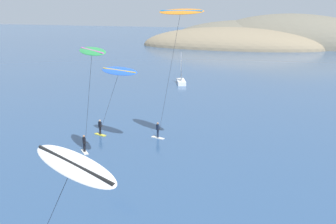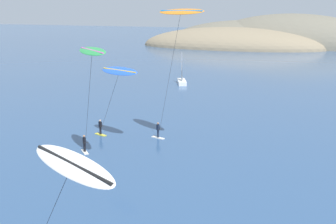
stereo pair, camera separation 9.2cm
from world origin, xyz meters
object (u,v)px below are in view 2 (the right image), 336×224
at_px(kitesurfer_white, 68,173).
at_px(kitesurfer_blue, 118,76).
at_px(kitesurfer_green, 91,60).
at_px(sailboat_near, 182,80).
at_px(kitesurfer_orange, 179,20).

bearing_deg(kitesurfer_white, kitesurfer_blue, 114.69).
xyz_separation_m(kitesurfer_green, kitesurfer_blue, (-1.20, 6.37, -2.39)).
distance_m(sailboat_near, kitesurfer_green, 42.59).
distance_m(sailboat_near, kitesurfer_white, 59.65).
distance_m(kitesurfer_blue, kitesurfer_white, 24.55).
bearing_deg(kitesurfer_green, kitesurfer_orange, 54.50).
bearing_deg(sailboat_near, kitesurfer_blue, -79.24).
xyz_separation_m(sailboat_near, kitesurfer_blue, (6.58, -34.63, 6.10)).
height_order(kitesurfer_orange, kitesurfer_white, kitesurfer_orange).
height_order(kitesurfer_orange, kitesurfer_green, kitesurfer_orange).
bearing_deg(kitesurfer_blue, kitesurfer_green, -79.36).
distance_m(kitesurfer_green, kitesurfer_white, 18.53).
xyz_separation_m(sailboat_near, kitesurfer_white, (16.84, -56.94, 5.73)).
height_order(sailboat_near, kitesurfer_blue, kitesurfer_blue).
bearing_deg(kitesurfer_orange, kitesurfer_white, -80.15).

